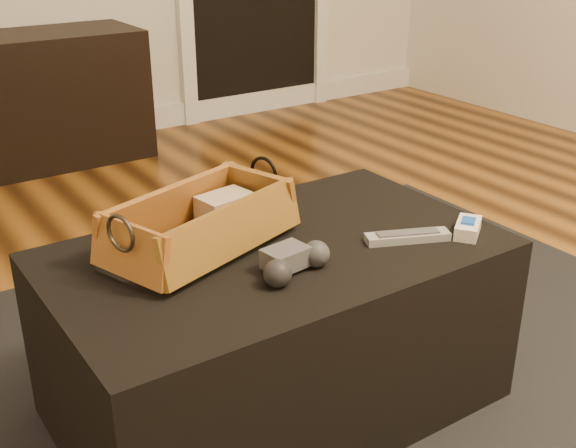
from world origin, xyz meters
TOP-DOWN VIEW (x-y plane):
  - baseboard at (0.00, 2.73)m, footprint 5.00×0.04m
  - area_rug at (-0.12, 0.29)m, footprint 2.60×2.00m
  - ottoman at (-0.12, 0.34)m, footprint 1.00×0.60m
  - tv_remote at (-0.28, 0.40)m, footprint 0.23×0.14m
  - cloth_bundle at (-0.16, 0.50)m, footprint 0.13×0.10m
  - wicker_basket at (-0.26, 0.43)m, footprint 0.49×0.36m
  - game_controller at (-0.16, 0.21)m, footprint 0.18×0.12m
  - silver_remote at (0.14, 0.20)m, footprint 0.19×0.12m
  - cream_gadget at (0.28, 0.15)m, footprint 0.11×0.10m

SIDE VIEW (x-z plane):
  - area_rug at x=-0.12m, z-range 0.00..0.01m
  - baseboard at x=0.00m, z-range 0.00..0.12m
  - ottoman at x=-0.12m, z-range 0.01..0.43m
  - silver_remote at x=0.14m, z-range 0.43..0.45m
  - cream_gadget at x=0.28m, z-range 0.43..0.47m
  - tv_remote at x=-0.28m, z-range 0.45..0.47m
  - game_controller at x=-0.16m, z-range 0.43..0.49m
  - cloth_bundle at x=-0.16m, z-range 0.45..0.51m
  - wicker_basket at x=-0.26m, z-range 0.41..0.56m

